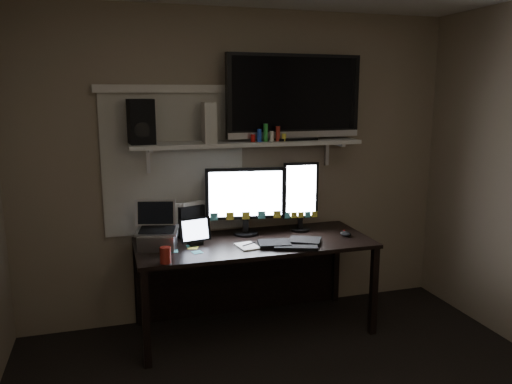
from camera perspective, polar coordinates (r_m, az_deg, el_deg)
name	(u,v)px	position (r m, az deg, el deg)	size (l,w,h in m)	color
back_wall	(241,167)	(4.10, -1.68, 2.85)	(3.60, 3.60, 0.00)	#7C6A59
window_blinds	(174,164)	(3.97, -9.33, 3.16)	(1.10, 0.02, 1.10)	beige
desk	(250,258)	(4.02, -0.69, -7.52)	(1.80, 0.75, 0.73)	black
wall_shelf	(247,143)	(3.90, -1.04, 5.61)	(1.80, 0.35, 0.03)	beige
monitor_landscape	(246,201)	(3.97, -1.21, -0.98)	(0.63, 0.07, 0.56)	black
monitor_portrait	(301,196)	(4.09, 5.12, -0.50)	(0.29, 0.05, 0.58)	black
keyboard	(290,242)	(3.77, 3.87, -5.77)	(0.49, 0.19, 0.03)	black
mouse	(346,234)	(4.04, 10.22, -4.72)	(0.07, 0.11, 0.04)	black
notepad	(247,246)	(3.71, -1.01, -6.21)	(0.14, 0.19, 0.01)	silver
tablet	(195,231)	(3.76, -6.98, -4.46)	(0.24, 0.10, 0.21)	black
file_sorter	(190,220)	(3.97, -7.50, -3.18)	(0.21, 0.10, 0.27)	black
laptop	(157,226)	(3.70, -11.23, -3.87)	(0.30, 0.24, 0.34)	#BBBAC0
cup	(165,255)	(3.41, -10.31, -7.10)	(0.08, 0.08, 0.11)	maroon
sticky_notes	(183,249)	(3.69, -8.33, -6.46)	(0.30, 0.22, 0.00)	gold
tv	(294,97)	(4.01, 4.41, 10.73)	(1.11, 0.20, 0.67)	black
game_console	(208,123)	(3.79, -5.48, 7.90)	(0.08, 0.25, 0.30)	beige
speaker	(141,122)	(3.77, -13.02, 7.85)	(0.18, 0.22, 0.33)	black
bottles	(269,133)	(3.86, 1.46, 6.77)	(0.21, 0.05, 0.13)	#A50F0C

